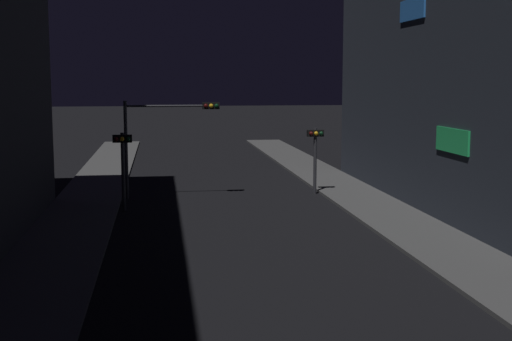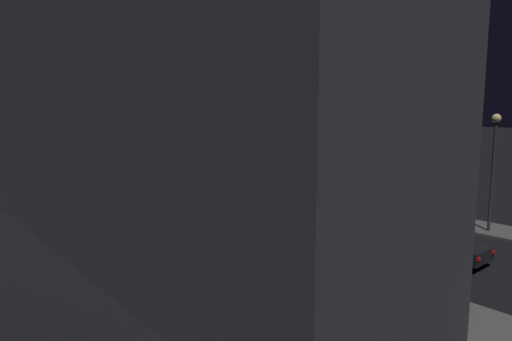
# 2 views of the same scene
# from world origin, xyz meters

# --- Properties ---
(sidewalk_left) EXTENTS (2.99, 66.91, 0.13)m
(sidewalk_left) POSITION_xyz_m (-6.26, 31.45, 0.06)
(sidewalk_left) COLOR #4C4C4C
(sidewalk_left) RESTS_ON ground_plane
(sidewalk_right) EXTENTS (2.99, 66.91, 0.13)m
(sidewalk_right) POSITION_xyz_m (6.26, 31.45, 0.06)
(sidewalk_right) COLOR #4C4C4C
(sidewalk_right) RESTS_ON ground_plane
(traffic_light_overhead) EXTENTS (4.43, 0.41, 4.58)m
(traffic_light_overhead) POSITION_xyz_m (-2.70, 35.64, 3.39)
(traffic_light_overhead) COLOR #2D2D33
(traffic_light_overhead) RESTS_ON ground_plane
(traffic_light_left_kerb) EXTENTS (0.80, 0.41, 3.34)m
(traffic_light_left_kerb) POSITION_xyz_m (-4.51, 32.66, 2.42)
(traffic_light_left_kerb) COLOR #2D2D33
(traffic_light_left_kerb) RESTS_ON ground_plane
(traffic_light_right_kerb) EXTENTS (0.80, 0.41, 3.22)m
(traffic_light_right_kerb) POSITION_xyz_m (4.51, 35.89, 2.34)
(traffic_light_right_kerb) COLOR #2D2D33
(traffic_light_right_kerb) RESTS_ON ground_plane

